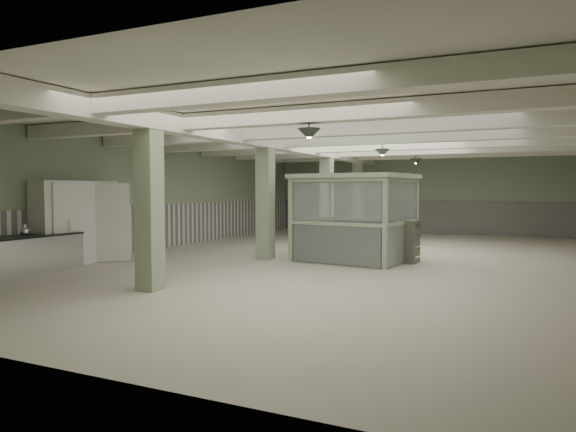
% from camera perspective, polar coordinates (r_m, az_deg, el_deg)
% --- Properties ---
extents(floor, '(20.00, 20.00, 0.00)m').
position_cam_1_polar(floor, '(14.80, 7.95, -4.84)').
color(floor, beige).
rests_on(floor, ground).
extents(ceiling, '(14.00, 20.00, 0.02)m').
position_cam_1_polar(ceiling, '(14.75, 8.06, 9.16)').
color(ceiling, white).
rests_on(ceiling, wall_back).
extents(wall_back, '(14.00, 0.02, 3.60)m').
position_cam_1_polar(wall_back, '(24.41, 14.80, 2.41)').
color(wall_back, '#8EA483').
rests_on(wall_back, floor).
extents(wall_front, '(14.00, 0.02, 3.60)m').
position_cam_1_polar(wall_front, '(5.85, -21.53, 0.73)').
color(wall_front, '#8EA483').
rests_on(wall_front, floor).
extents(wall_left, '(0.02, 20.00, 3.60)m').
position_cam_1_polar(wall_left, '(17.98, -13.90, 2.24)').
color(wall_left, '#8EA483').
rests_on(wall_left, floor).
extents(wainscot_left, '(0.05, 19.90, 1.50)m').
position_cam_1_polar(wainscot_left, '(18.01, -13.79, -1.10)').
color(wainscot_left, white).
rests_on(wainscot_left, floor).
extents(wainscot_back, '(13.90, 0.05, 1.50)m').
position_cam_1_polar(wainscot_back, '(24.42, 14.76, -0.06)').
color(wainscot_back, white).
rests_on(wainscot_back, floor).
extents(girder, '(0.45, 19.90, 0.40)m').
position_cam_1_polar(girder, '(15.63, -0.85, 8.02)').
color(girder, white).
rests_on(girder, ceiling).
extents(beam_a, '(13.90, 0.35, 0.32)m').
position_cam_1_polar(beam_a, '(7.92, -8.22, 13.22)').
color(beam_a, white).
rests_on(beam_a, ceiling).
extents(beam_b, '(13.90, 0.35, 0.32)m').
position_cam_1_polar(beam_b, '(10.08, -0.31, 11.03)').
color(beam_b, white).
rests_on(beam_b, ceiling).
extents(beam_c, '(13.90, 0.35, 0.32)m').
position_cam_1_polar(beam_c, '(12.37, 4.67, 9.53)').
color(beam_c, white).
rests_on(beam_c, ceiling).
extents(beam_d, '(13.90, 0.35, 0.32)m').
position_cam_1_polar(beam_d, '(14.73, 8.05, 8.46)').
color(beam_d, white).
rests_on(beam_d, ceiling).
extents(beam_e, '(13.90, 0.35, 0.32)m').
position_cam_1_polar(beam_e, '(17.13, 10.48, 7.67)').
color(beam_e, white).
rests_on(beam_e, ceiling).
extents(beam_f, '(13.90, 0.35, 0.32)m').
position_cam_1_polar(beam_f, '(19.56, 12.30, 7.06)').
color(beam_f, white).
rests_on(beam_f, ceiling).
extents(beam_g, '(13.90, 0.35, 0.32)m').
position_cam_1_polar(beam_g, '(22.00, 13.72, 6.59)').
color(beam_g, white).
rests_on(beam_g, ceiling).
extents(column_a, '(0.42, 0.42, 3.60)m').
position_cam_1_polar(column_a, '(10.49, -15.17, 1.74)').
color(column_a, '#97A887').
rests_on(column_a, floor).
extents(column_b, '(0.42, 0.42, 3.60)m').
position_cam_1_polar(column_b, '(14.68, -2.53, 2.17)').
color(column_b, '#97A887').
rests_on(column_b, floor).
extents(column_c, '(0.42, 0.42, 3.60)m').
position_cam_1_polar(column_c, '(19.26, 4.31, 2.36)').
color(column_c, '#97A887').
rests_on(column_c, floor).
extents(column_d, '(0.42, 0.42, 3.60)m').
position_cam_1_polar(column_d, '(23.05, 7.79, 2.45)').
color(column_d, '#97A887').
rests_on(column_d, floor).
extents(pendant_front, '(0.44, 0.44, 0.22)m').
position_cam_1_polar(pendant_front, '(9.84, 2.36, 9.06)').
color(pendant_front, '#293729').
rests_on(pendant_front, ceiling).
extents(pendant_mid, '(0.44, 0.44, 0.22)m').
position_cam_1_polar(pendant_mid, '(15.05, 10.43, 6.91)').
color(pendant_mid, '#293729').
rests_on(pendant_mid, ceiling).
extents(pendant_back, '(0.44, 0.44, 0.22)m').
position_cam_1_polar(pendant_back, '(19.92, 14.02, 5.90)').
color(pendant_back, '#293729').
rests_on(pendant_back, ceiling).
extents(pitcher_near, '(0.25, 0.27, 0.29)m').
position_cam_1_polar(pitcher_near, '(13.49, -27.25, -1.44)').
color(pitcher_near, silver).
rests_on(pitcher_near, prep_counter).
extents(walkin_cooler, '(1.11, 2.46, 2.26)m').
position_cam_1_polar(walkin_cooler, '(14.82, -22.41, -0.64)').
color(walkin_cooler, white).
rests_on(walkin_cooler, floor).
extents(guard_booth, '(3.34, 2.95, 2.43)m').
position_cam_1_polar(guard_booth, '(14.54, 7.41, 1.62)').
color(guard_booth, '#97AF8C').
rests_on(guard_booth, floor).
extents(filing_cabinet, '(0.44, 0.58, 1.16)m').
position_cam_1_polar(filing_cabinet, '(14.37, 13.45, -2.79)').
color(filing_cabinet, '#646655').
rests_on(filing_cabinet, floor).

